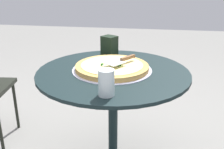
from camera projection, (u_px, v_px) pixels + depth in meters
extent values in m
cylinder|color=black|center=(113.00, 72.00, 1.50)|extent=(0.86, 0.86, 0.02)
cylinder|color=black|center=(113.00, 126.00, 1.63)|extent=(0.06, 0.06, 0.69)
cylinder|color=silver|center=(112.00, 70.00, 1.51)|extent=(0.45, 0.45, 0.00)
cylinder|color=tan|center=(112.00, 67.00, 1.51)|extent=(0.42, 0.42, 0.03)
cylinder|color=#F6E693|center=(112.00, 65.00, 1.50)|extent=(0.35, 0.35, 0.00)
sphere|color=#256432|center=(119.00, 65.00, 1.48)|extent=(0.02, 0.02, 0.02)
sphere|color=#F2E8C8|center=(104.00, 67.00, 1.45)|extent=(0.02, 0.02, 0.02)
sphere|color=#31742E|center=(102.00, 65.00, 1.48)|extent=(0.02, 0.02, 0.02)
sphere|color=silver|center=(121.00, 61.00, 1.54)|extent=(0.02, 0.02, 0.02)
sphere|color=silver|center=(109.00, 62.00, 1.51)|extent=(0.02, 0.02, 0.02)
sphere|color=#F3EBC3|center=(107.00, 62.00, 1.53)|extent=(0.01, 0.01, 0.01)
cube|color=silver|center=(115.00, 63.00, 1.46)|extent=(0.12, 0.13, 0.00)
cube|color=brown|center=(128.00, 58.00, 1.53)|extent=(0.08, 0.10, 0.02)
cylinder|color=silver|center=(106.00, 83.00, 1.18)|extent=(0.07, 0.07, 0.12)
cube|color=black|center=(109.00, 45.00, 1.78)|extent=(0.12, 0.12, 0.13)
cylinder|color=black|center=(16.00, 106.00, 2.21)|extent=(0.02, 0.02, 0.42)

